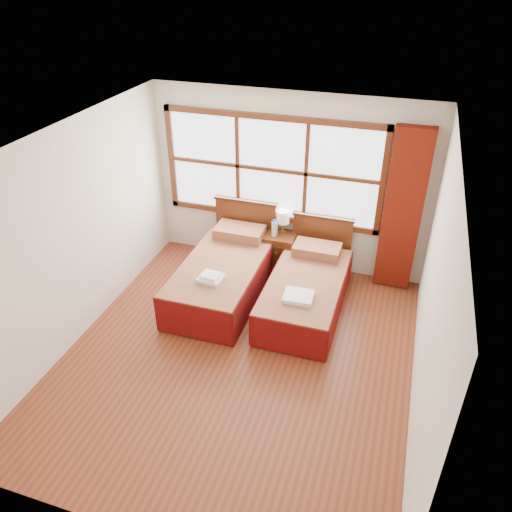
% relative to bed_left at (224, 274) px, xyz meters
% --- Properties ---
extents(floor, '(4.50, 4.50, 0.00)m').
position_rel_bed_left_xyz_m(floor, '(0.61, -1.20, -0.31)').
color(floor, brown).
rests_on(floor, ground).
extents(ceiling, '(4.50, 4.50, 0.00)m').
position_rel_bed_left_xyz_m(ceiling, '(0.61, -1.20, 2.29)').
color(ceiling, white).
rests_on(ceiling, wall_back).
extents(wall_back, '(4.00, 0.00, 4.00)m').
position_rel_bed_left_xyz_m(wall_back, '(0.61, 1.05, 0.99)').
color(wall_back, silver).
rests_on(wall_back, floor).
extents(wall_left, '(0.00, 4.50, 4.50)m').
position_rel_bed_left_xyz_m(wall_left, '(-1.39, -1.20, 0.99)').
color(wall_left, silver).
rests_on(wall_left, floor).
extents(wall_right, '(0.00, 4.50, 4.50)m').
position_rel_bed_left_xyz_m(wall_right, '(2.61, -1.20, 0.99)').
color(wall_right, silver).
rests_on(wall_right, floor).
extents(window, '(3.16, 0.06, 1.56)m').
position_rel_bed_left_xyz_m(window, '(0.36, 1.01, 1.19)').
color(window, white).
rests_on(window, wall_back).
extents(curtain, '(0.50, 0.16, 2.30)m').
position_rel_bed_left_xyz_m(curtain, '(2.21, 0.91, 0.86)').
color(curtain, maroon).
rests_on(curtain, wall_back).
extents(bed_left, '(1.04, 2.06, 1.01)m').
position_rel_bed_left_xyz_m(bed_left, '(0.00, 0.00, 0.00)').
color(bed_left, '#3F1F0D').
rests_on(bed_left, floor).
extents(bed_right, '(0.96, 1.98, 0.93)m').
position_rel_bed_left_xyz_m(bed_right, '(1.16, 0.00, -0.02)').
color(bed_right, '#3F1F0D').
rests_on(bed_right, floor).
extents(nightstand, '(0.45, 0.44, 0.59)m').
position_rel_bed_left_xyz_m(nightstand, '(0.58, 0.80, -0.01)').
color(nightstand, '#572713').
rests_on(nightstand, floor).
extents(towels_left, '(0.31, 0.28, 0.09)m').
position_rel_bed_left_xyz_m(towels_left, '(0.02, -0.51, 0.27)').
color(towels_left, white).
rests_on(towels_left, bed_left).
extents(towels_right, '(0.38, 0.33, 0.06)m').
position_rel_bed_left_xyz_m(towels_right, '(1.17, -0.49, 0.21)').
color(towels_right, white).
rests_on(towels_right, bed_right).
extents(lamp, '(0.18, 0.18, 0.36)m').
position_rel_bed_left_xyz_m(lamp, '(0.59, 0.87, 0.54)').
color(lamp, '#B5973A').
rests_on(lamp, nightstand).
extents(bottle_near, '(0.06, 0.06, 0.24)m').
position_rel_bed_left_xyz_m(bottle_near, '(0.51, 0.80, 0.40)').
color(bottle_near, '#A9C6D9').
rests_on(bottle_near, nightstand).
extents(bottle_far, '(0.07, 0.07, 0.26)m').
position_rel_bed_left_xyz_m(bottle_far, '(0.49, 0.74, 0.41)').
color(bottle_far, '#A9C6D9').
rests_on(bottle_far, nightstand).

